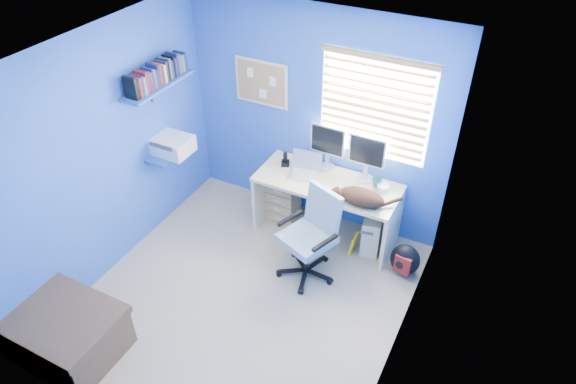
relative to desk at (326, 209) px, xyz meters
The scene contains 23 objects.
floor 1.35m from the desk, 104.40° to the right, with size 3.00×3.20×0.00m, color tan.
ceiling 2.49m from the desk, 104.40° to the right, with size 3.00×3.20×0.00m, color white.
wall_back 1.00m from the desk, 133.05° to the left, with size 3.00×0.01×2.50m, color blue.
wall_front 3.00m from the desk, 96.44° to the right, with size 3.00×0.01×2.50m, color blue.
wall_left 2.38m from the desk, 145.44° to the right, with size 0.01×3.20×2.50m, color blue.
wall_right 1.93m from the desk, 46.82° to the right, with size 0.01×3.20×2.50m, color blue.
desk is the anchor object (origin of this frame).
laptop 0.56m from the desk, behind, with size 0.33×0.26×0.22m, color silver.
monitor_left 0.69m from the desk, 115.76° to the left, with size 0.40×0.12×0.54m, color silver.
monitor_right 0.76m from the desk, 34.16° to the left, with size 0.40×0.12×0.54m, color silver.
phone 0.72m from the desk, behind, with size 0.09×0.11×0.17m, color black.
mug 0.67m from the desk, 18.26° to the left, with size 0.10×0.09×0.10m, color #377971.
cd_spindle 0.72m from the desk, 11.63° to the left, with size 0.13×0.13×0.07m, color silver.
cat 0.67m from the desk, 23.78° to the right, with size 0.48×0.25×0.17m, color black.
tower_pc 0.56m from the desk, ahead, with size 0.19×0.44×0.45m, color beige.
drawer_boxes 0.59m from the desk, behind, with size 0.35×0.28×0.54m, color tan.
yellow_book 0.49m from the desk, 19.77° to the right, with size 0.03×0.17×0.24m, color yellow.
backpack 1.02m from the desk, 10.84° to the right, with size 0.31×0.24×0.37m, color black.
bed_corner 2.89m from the desk, 119.97° to the right, with size 0.97×0.69×0.47m, color brown.
office_chair 0.63m from the desk, 81.53° to the right, with size 0.74×0.74×0.99m.
window_blinds 1.26m from the desk, 43.71° to the left, with size 1.15×0.05×1.10m.
corkboard 1.56m from the desk, 161.51° to the left, with size 0.64×0.02×0.52m.
wall_shelves 2.05m from the desk, 163.23° to the right, with size 0.42×0.90×1.05m.
Camera 1 is at (1.97, -2.92, 3.96)m, focal length 32.00 mm.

